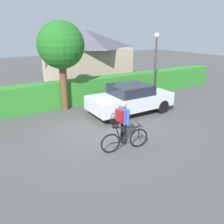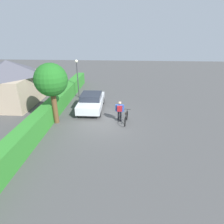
# 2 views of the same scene
# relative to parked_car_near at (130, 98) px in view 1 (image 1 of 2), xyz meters

# --- Properties ---
(ground_plane) EXTENTS (60.00, 60.00, 0.00)m
(ground_plane) POSITION_rel_parked_car_near_xyz_m (-2.26, -1.22, -0.74)
(ground_plane) COLOR #474747
(hedge_row) EXTENTS (21.54, 0.90, 1.32)m
(hedge_row) POSITION_rel_parked_car_near_xyz_m (-2.26, 2.79, -0.08)
(hedge_row) COLOR #2E7F2A
(hedge_row) RESTS_ON ground
(house_distant) EXTENTS (5.81, 4.62, 3.89)m
(house_distant) POSITION_rel_parked_car_near_xyz_m (1.15, 7.44, 1.25)
(house_distant) COLOR tan
(house_distant) RESTS_ON ground
(parked_car_near) EXTENTS (4.05, 1.88, 1.42)m
(parked_car_near) POSITION_rel_parked_car_near_xyz_m (0.00, 0.00, 0.00)
(parked_car_near) COLOR silver
(parked_car_near) RESTS_ON ground
(bicycle) EXTENTS (1.72, 0.50, 0.94)m
(bicycle) POSITION_rel_parked_car_near_xyz_m (-2.26, -2.92, -0.36)
(bicycle) COLOR black
(bicycle) RESTS_ON ground
(person_rider) EXTENTS (0.35, 0.64, 1.55)m
(person_rider) POSITION_rel_parked_car_near_xyz_m (-2.03, -2.43, 0.19)
(person_rider) COLOR black
(person_rider) RESTS_ON ground
(street_lamp) EXTENTS (0.28, 0.28, 3.71)m
(street_lamp) POSITION_rel_parked_car_near_xyz_m (3.02, 1.79, 1.70)
(street_lamp) COLOR #38383D
(street_lamp) RESTS_ON ground
(tree_kerbside) EXTENTS (2.22, 2.22, 4.30)m
(tree_kerbside) POSITION_rel_parked_car_near_xyz_m (-2.52, 2.17, 2.39)
(tree_kerbside) COLOR brown
(tree_kerbside) RESTS_ON ground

